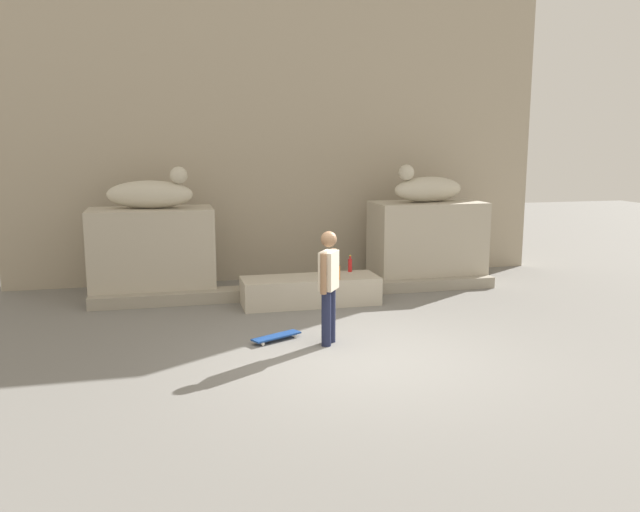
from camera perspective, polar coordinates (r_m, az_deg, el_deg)
The scene contains 12 objects.
ground_plane at distance 9.03m, azimuth 3.49°, elevation -8.88°, with size 40.00×40.00×0.00m, color slate.
facade_wall at distance 14.14m, azimuth -3.38°, elevation 11.29°, with size 11.47×0.60×6.47m, color tan.
pedestal_left at distance 12.60m, azimuth -14.57°, elevation 0.24°, with size 2.28×1.16×1.70m, color #B7AD99.
pedestal_right at distance 13.67m, azimuth 9.41°, elevation 1.18°, with size 2.28×1.16×1.70m, color #B7AD99.
statue_reclining_left at distance 12.45m, azimuth -14.64°, elevation 5.38°, with size 1.68×0.89×0.78m.
statue_reclining_right at distance 13.53m, azimuth 9.42°, elevation 5.92°, with size 1.68×0.89×0.78m.
ledge_block at distance 11.79m, azimuth -0.86°, elevation -3.07°, with size 2.48×0.85×0.50m, color #B7AD99.
skater at distance 9.33m, azimuth 0.77°, elevation -2.35°, with size 0.37×0.46×1.67m.
skateboard at distance 9.72m, azimuth -3.87°, elevation -7.09°, with size 0.80×0.54×0.08m.
bottle_red at distance 12.20m, azimuth 2.67°, elevation -0.79°, with size 0.08×0.08×0.32m.
bottle_orange at distance 11.50m, azimuth 1.64°, elevation -1.43°, with size 0.06×0.06×0.33m.
stair_step at distance 12.42m, azimuth -1.51°, elevation -3.06°, with size 7.84×0.50×0.22m, color gray.
Camera 1 is at (-2.54, -8.15, 2.92)m, focal length 36.26 mm.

